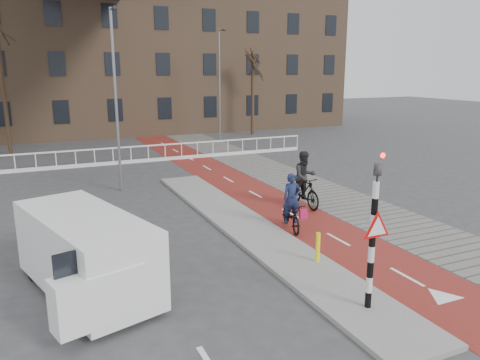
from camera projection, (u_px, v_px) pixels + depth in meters
name	position (u px, v px, depth m)	size (l,w,h in m)	color
ground	(336.00, 272.00, 12.48)	(120.00, 120.00, 0.00)	#38383A
bike_lane	(237.00, 184.00, 21.94)	(2.50, 60.00, 0.01)	maroon
sidewalk	(288.00, 178.00, 23.06)	(3.00, 60.00, 0.01)	slate
curb_island	(249.00, 228.00, 15.73)	(1.80, 16.00, 0.12)	gray
traffic_signal	(374.00, 228.00, 9.98)	(0.80, 0.80, 3.68)	black
bollard	(318.00, 247.00, 12.80)	(0.12, 0.12, 0.83)	#FFF50E
cyclist_near	(292.00, 211.00, 15.66)	(1.07, 1.93, 1.91)	black
cyclist_far	(304.00, 184.00, 18.15)	(0.96, 2.09, 2.20)	black
van	(86.00, 252.00, 11.14)	(3.04, 4.89, 1.96)	white
railing	(76.00, 162.00, 25.48)	(28.00, 0.10, 0.99)	silver
townhouse_row	(76.00, 36.00, 37.83)	(46.00, 10.00, 15.90)	#7F6047
tree_mid	(3.00, 88.00, 28.42)	(0.24, 0.24, 8.25)	#2F2114
tree_right	(253.00, 93.00, 37.64)	(0.27, 0.27, 6.66)	#2F2114
streetlight_near	(116.00, 103.00, 19.85)	(0.12, 0.12, 7.72)	slate
streetlight_right	(220.00, 86.00, 34.31)	(0.12, 0.12, 8.04)	slate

